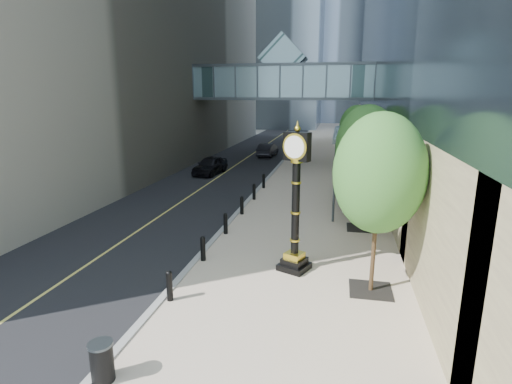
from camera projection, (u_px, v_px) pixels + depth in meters
ground at (245, 329)px, 11.23m from camera, size 320.00×320.00×0.00m
road at (264, 146)px, 50.64m from camera, size 8.00×180.00×0.02m
sidewalk at (328, 148)px, 49.05m from camera, size 8.00×180.00×0.06m
curb at (295, 147)px, 49.85m from camera, size 0.25×180.00×0.07m
distant_tower_c at (318, 4)px, 118.75m from camera, size 22.00×22.00×65.00m
skywalk at (283, 80)px, 36.61m from camera, size 17.00×4.20×5.80m
entrance_canopy at (360, 135)px, 22.85m from camera, size 3.00×8.00×4.38m
bollard_row at (234, 215)px, 20.20m from camera, size 0.20×16.20×0.90m
street_trees at (361, 140)px, 23.36m from camera, size 2.89×28.64×5.95m
street_clock at (296, 210)px, 14.40m from camera, size 1.32×1.32×5.34m
trash_bin at (102, 363)px, 9.05m from camera, size 0.64×0.64×0.90m
pedestrian at (347, 196)px, 21.83m from camera, size 0.77×0.57×1.93m
car_near at (210, 165)px, 32.90m from camera, size 2.19×4.43×1.45m
car_far at (268, 150)px, 42.44m from camera, size 1.74×4.25×1.37m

